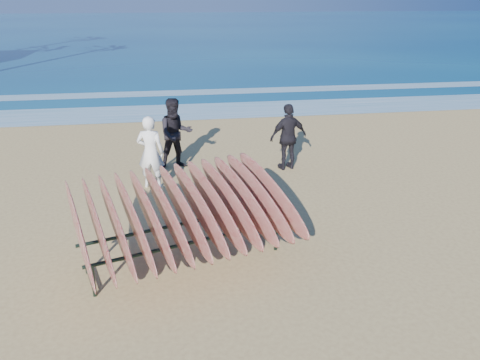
{
  "coord_description": "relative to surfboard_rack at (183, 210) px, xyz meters",
  "views": [
    {
      "loc": [
        -1.17,
        -6.75,
        4.02
      ],
      "look_at": [
        0.0,
        0.8,
        0.95
      ],
      "focal_mm": 35.0,
      "sensor_mm": 36.0,
      "label": 1
    }
  ],
  "objects": [
    {
      "name": "surfboard_rack",
      "position": [
        0.0,
        0.0,
        0.0
      ],
      "size": [
        3.76,
        3.33,
        1.46
      ],
      "rotation": [
        0.0,
        0.0,
        0.3
      ],
      "color": "black",
      "rests_on": "ground"
    },
    {
      "name": "foam_far",
      "position": [
        1.04,
        13.69,
        -0.89
      ],
      "size": [
        160.0,
        160.0,
        0.0
      ],
      "primitive_type": "plane",
      "color": "white",
      "rests_on": "ground"
    },
    {
      "name": "ground",
      "position": [
        1.04,
        0.19,
        -0.9
      ],
      "size": [
        120.0,
        120.0,
        0.0
      ],
      "primitive_type": "plane",
      "color": "tan",
      "rests_on": "ground"
    },
    {
      "name": "foam_near",
      "position": [
        1.04,
        10.19,
        -0.89
      ],
      "size": [
        160.0,
        160.0,
        0.0
      ],
      "primitive_type": "plane",
      "color": "white",
      "rests_on": "ground"
    },
    {
      "name": "person_dark_a",
      "position": [
        -0.0,
        4.41,
        -0.04
      ],
      "size": [
        0.95,
        0.81,
        1.72
      ],
      "primitive_type": "imported",
      "rotation": [
        0.0,
        0.0,
        0.21
      ],
      "color": "black",
      "rests_on": "ground"
    },
    {
      "name": "person_dark_b",
      "position": [
        2.67,
        3.91,
        -0.1
      ],
      "size": [
        1.0,
        0.59,
        1.61
      ],
      "primitive_type": "imported",
      "rotation": [
        0.0,
        0.0,
        3.36
      ],
      "color": "black",
      "rests_on": "ground"
    },
    {
      "name": "person_white",
      "position": [
        -0.57,
        3.23,
        -0.1
      ],
      "size": [
        0.66,
        0.51,
        1.61
      ],
      "primitive_type": "imported",
      "rotation": [
        0.0,
        0.0,
        2.92
      ],
      "color": "white",
      "rests_on": "ground"
    },
    {
      "name": "ocean",
      "position": [
        1.04,
        55.19,
        -0.9
      ],
      "size": [
        160.0,
        160.0,
        0.0
      ],
      "primitive_type": "plane",
      "color": "navy",
      "rests_on": "ground"
    }
  ]
}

